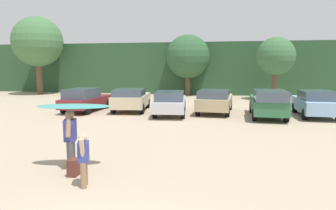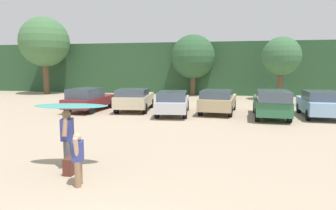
# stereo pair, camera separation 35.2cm
# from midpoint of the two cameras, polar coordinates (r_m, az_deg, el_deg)

# --- Properties ---
(hillside_ridge) EXTENTS (108.00, 12.00, 5.12)m
(hillside_ridge) POSITION_cam_midpoint_polar(r_m,az_deg,el_deg) (36.42, 7.58, 6.73)
(hillside_ridge) COLOR #284C2D
(hillside_ridge) RESTS_ON ground_plane
(tree_left) EXTENTS (4.87, 4.87, 7.62)m
(tree_left) POSITION_cam_midpoint_polar(r_m,az_deg,el_deg) (33.68, -23.06, 10.58)
(tree_left) COLOR brown
(tree_left) RESTS_ON ground_plane
(tree_center_left) EXTENTS (4.16, 4.16, 5.78)m
(tree_center_left) POSITION_cam_midpoint_polar(r_m,az_deg,el_deg) (30.05, 3.32, 8.80)
(tree_center_left) COLOR brown
(tree_center_left) RESTS_ON ground_plane
(tree_far_right) EXTENTS (3.12, 3.12, 5.19)m
(tree_far_right) POSITION_cam_midpoint_polar(r_m,az_deg,el_deg) (27.18, 18.79, 8.41)
(tree_far_right) COLOR brown
(tree_far_right) RESTS_ON ground_plane
(parked_car_maroon) EXTENTS (1.87, 4.35, 1.47)m
(parked_car_maroon) POSITION_cam_midpoint_polar(r_m,az_deg,el_deg) (20.32, -15.38, 1.02)
(parked_car_maroon) COLOR maroon
(parked_car_maroon) RESTS_ON ground_plane
(parked_car_champagne) EXTENTS (2.42, 4.22, 1.44)m
(parked_car_champagne) POSITION_cam_midpoint_polar(r_m,az_deg,el_deg) (19.85, -7.28, 1.09)
(parked_car_champagne) COLOR beige
(parked_car_champagne) RESTS_ON ground_plane
(parked_car_silver) EXTENTS (2.28, 4.91, 1.39)m
(parked_car_silver) POSITION_cam_midpoint_polar(r_m,az_deg,el_deg) (18.34, -0.13, 0.58)
(parked_car_silver) COLOR silver
(parked_car_silver) RESTS_ON ground_plane
(parked_car_tan) EXTENTS (2.12, 4.43, 1.44)m
(parked_car_tan) POSITION_cam_midpoint_polar(r_m,az_deg,el_deg) (19.09, 8.05, 0.83)
(parked_car_tan) COLOR tan
(parked_car_tan) RESTS_ON ground_plane
(parked_car_forest_green) EXTENTS (1.85, 4.62, 1.58)m
(parked_car_forest_green) POSITION_cam_midpoint_polar(r_m,az_deg,el_deg) (17.96, 17.35, 0.41)
(parked_car_forest_green) COLOR #2D6642
(parked_car_forest_green) RESTS_ON ground_plane
(parked_car_sky_blue) EXTENTS (1.91, 4.17, 1.48)m
(parked_car_sky_blue) POSITION_cam_midpoint_polar(r_m,az_deg,el_deg) (19.31, 24.97, 0.35)
(parked_car_sky_blue) COLOR #84ADD1
(parked_car_sky_blue) RESTS_ON ground_plane
(person_adult) EXTENTS (0.42, 0.79, 1.65)m
(person_adult) POSITION_cam_midpoint_polar(r_m,az_deg,el_deg) (9.23, -18.49, -5.35)
(person_adult) COLOR #4C4C51
(person_adult) RESTS_ON ground_plane
(person_child) EXTENTS (0.33, 0.58, 1.31)m
(person_child) POSITION_cam_midpoint_polar(r_m,az_deg,el_deg) (7.80, -16.49, -9.07)
(person_child) COLOR #8C6B4C
(person_child) RESTS_ON ground_plane
(surfboard_teal) EXTENTS (2.14, 0.95, 0.13)m
(surfboard_teal) POSITION_cam_midpoint_polar(r_m,az_deg,el_deg) (9.06, -17.98, -0.22)
(surfboard_teal) COLOR teal
(backpack_dropped) EXTENTS (0.24, 0.34, 0.45)m
(backpack_dropped) POSITION_cam_midpoint_polar(r_m,az_deg,el_deg) (8.76, -18.00, -10.81)
(backpack_dropped) COLOR #592D23
(backpack_dropped) RESTS_ON ground_plane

